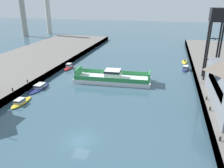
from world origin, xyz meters
The scene contains 15 objects.
ground_plane centered at (0.00, 0.00, 0.00)m, with size 400.00×400.00×0.00m, color #385666.
chain_ferry centered at (-1.52, 27.15, 1.03)m, with size 20.45×7.74×3.33m.
moored_boat_near_left centered at (18.03, 52.21, 0.20)m, with size 2.39×6.52×0.88m.
moored_boat_near_right centered at (-17.88, 17.83, 0.42)m, with size 3.10×8.09×1.14m.
moored_boat_mid_left centered at (-17.13, 9.32, 0.45)m, with size 2.14×6.34×1.21m.
moored_boat_mid_right centered at (-17.95, 35.31, 0.61)m, with size 1.91×5.53×1.64m.
moored_boat_far_left centered at (17.89, 43.30, 0.50)m, with size 2.67×6.63×1.35m.
crane_tower centered at (22.74, 31.28, 15.36)m, with size 3.51×3.51×17.19m.
bollard_right_mid centered at (20.55, 2.73, 2.08)m, with size 0.32×0.32×0.71m.
bollard_left_aft centered at (-20.55, 11.59, 2.08)m, with size 0.32×0.32×0.71m.
bollard_right_aft centered at (20.55, 12.49, 2.08)m, with size 0.32×0.32×0.71m.
bollard_left_far centered at (-20.55, 17.22, 2.08)m, with size 0.32×0.32×0.71m.
bollard_right_far centered at (20.55, 17.20, 2.08)m, with size 0.32×0.32×0.71m.
smokestack_distant_a centered at (-61.43, 102.57, 15.32)m, with size 3.17×3.17×28.64m.
smokestack_distant_b centered at (-69.58, 89.02, 18.65)m, with size 3.36×3.36×35.24m.
Camera 1 is at (12.22, -27.74, 20.97)m, focal length 36.16 mm.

